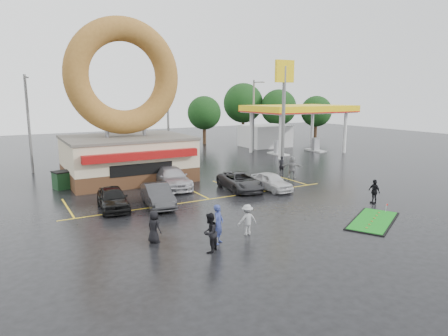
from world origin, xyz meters
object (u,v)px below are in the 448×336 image
person_blue (218,224)px  putting_green (373,221)px  shell_sign (284,93)px  streetlight_right (254,114)px  donut_shop (126,127)px  dumpster (66,180)px  car_grey (240,181)px  person_cameraman (374,191)px  car_dgrey (158,195)px  gas_station (284,122)px  car_silver (172,178)px  car_white (271,181)px  streetlight_left (29,122)px  car_black (113,198)px  streetlight_mid (168,117)px

person_blue → putting_green: person_blue is taller
shell_sign → streetlight_right: (3.00, 9.92, -2.60)m
donut_shop → dumpster: (-5.19, -1.05, -3.81)m
person_blue → dumpster: person_blue is taller
car_grey → person_cameraman: 9.63m
donut_shop → car_dgrey: 10.21m
person_blue → person_cameraman: (12.61, 1.26, -0.16)m
shell_sign → person_blue: (-16.47, -16.24, -6.40)m
car_grey → person_cameraman: bearing=-47.2°
gas_station → car_silver: size_ratio=2.51×
putting_green → person_blue: bearing=171.5°
car_white → streetlight_left: bearing=131.5°
shell_sign → car_white: bearing=-131.8°
car_dgrey → car_silver: car_silver is taller
person_cameraman → putting_green: (-3.17, -2.67, -0.78)m
dumpster → car_grey: bearing=-46.1°
streetlight_left → car_black: size_ratio=2.12×
streetlight_right → putting_green: (-10.02, -27.57, -4.74)m
streetlight_left → streetlight_mid: (14.00, 1.00, 0.00)m
gas_station → shell_sign: shell_sign is taller
car_grey → putting_green: bearing=-70.0°
shell_sign → car_silver: (-13.95, -4.00, -6.59)m
shell_sign → streetlight_left: 24.46m
streetlight_left → car_silver: streetlight_left is taller
car_silver → putting_green: 15.33m
donut_shop → streetlight_left: (-7.00, 6.95, 0.32)m
car_black → car_grey: (9.85, 0.48, -0.04)m
gas_station → putting_green: (-14.02, -26.59, -3.66)m
donut_shop → streetlight_left: donut_shop is taller
gas_station → streetlight_right: (-4.00, 0.98, 1.08)m
streetlight_mid → car_grey: size_ratio=1.85×
car_black → person_blue: 9.00m
shell_sign → car_white: (-7.61, -8.50, -6.71)m
car_grey → car_silver: bearing=148.1°
donut_shop → car_black: 10.15m
car_grey → putting_green: car_grey is taller
car_black → person_blue: size_ratio=2.16×
car_dgrey → person_blue: bearing=-79.9°
car_dgrey → putting_green: bearing=-35.3°
shell_sign → dumpster: bearing=-179.8°
car_black → car_white: car_black is taller
gas_station → car_dgrey: bearing=-143.7°
putting_green → person_cameraman: bearing=40.1°
donut_shop → putting_green: bearing=-64.3°
car_white → putting_green: (0.59, -9.15, -0.63)m
putting_green → car_white: bearing=93.7°
car_silver → person_blue: bearing=-95.6°
gas_station → dumpster: bearing=-162.3°
shell_sign → car_dgrey: (-16.76, -8.50, -6.65)m
streetlight_mid → donut_shop: bearing=-131.4°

